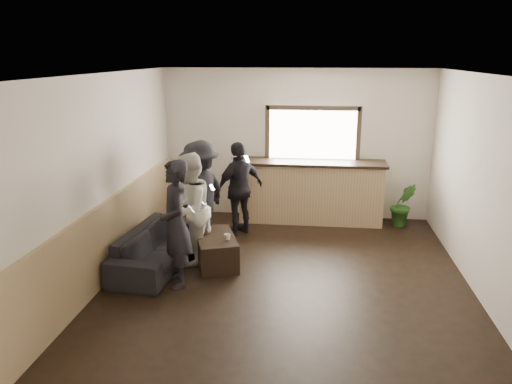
# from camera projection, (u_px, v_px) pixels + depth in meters

# --- Properties ---
(ground) EXTENTS (5.00, 6.00, 0.01)m
(ground) POSITION_uv_depth(u_px,v_px,m) (285.00, 282.00, 6.89)
(ground) COLOR black
(room_shell) EXTENTS (5.01, 6.01, 2.80)m
(room_shell) POSITION_uv_depth(u_px,v_px,m) (231.00, 177.00, 6.58)
(room_shell) COLOR silver
(room_shell) RESTS_ON ground
(bar_counter) EXTENTS (2.70, 0.68, 2.13)m
(bar_counter) POSITION_uv_depth(u_px,v_px,m) (311.00, 188.00, 9.27)
(bar_counter) COLOR tan
(bar_counter) RESTS_ON ground
(sofa) EXTENTS (0.96, 2.03, 0.57)m
(sofa) POSITION_uv_depth(u_px,v_px,m) (158.00, 247.00, 7.37)
(sofa) COLOR black
(sofa) RESTS_ON ground
(coffee_table) EXTENTS (0.84, 1.11, 0.44)m
(coffee_table) POSITION_uv_depth(u_px,v_px,m) (216.00, 250.00, 7.45)
(coffee_table) COLOR black
(coffee_table) RESTS_ON ground
(cup_a) EXTENTS (0.17, 0.17, 0.09)m
(cup_a) POSITION_uv_depth(u_px,v_px,m) (207.00, 230.00, 7.52)
(cup_a) COLOR silver
(cup_a) RESTS_ON coffee_table
(cup_b) EXTENTS (0.13, 0.13, 0.09)m
(cup_b) POSITION_uv_depth(u_px,v_px,m) (227.00, 237.00, 7.23)
(cup_b) COLOR silver
(cup_b) RESTS_ON coffee_table
(potted_plant) EXTENTS (0.49, 0.41, 0.81)m
(potted_plant) POSITION_uv_depth(u_px,v_px,m) (403.00, 204.00, 9.05)
(potted_plant) COLOR #2D6623
(potted_plant) RESTS_ON ground
(person_a) EXTENTS (0.64, 0.75, 1.73)m
(person_a) POSITION_uv_depth(u_px,v_px,m) (176.00, 224.00, 6.61)
(person_a) COLOR black
(person_a) RESTS_ON ground
(person_b) EXTENTS (0.78, 0.92, 1.68)m
(person_b) POSITION_uv_depth(u_px,v_px,m) (189.00, 209.00, 7.32)
(person_b) COLOR beige
(person_b) RESTS_ON ground
(person_c) EXTENTS (1.02, 1.28, 1.73)m
(person_c) POSITION_uv_depth(u_px,v_px,m) (200.00, 194.00, 8.01)
(person_c) COLOR black
(person_c) RESTS_ON ground
(person_d) EXTENTS (0.95, 0.94, 1.62)m
(person_d) POSITION_uv_depth(u_px,v_px,m) (239.00, 188.00, 8.58)
(person_d) COLOR black
(person_d) RESTS_ON ground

